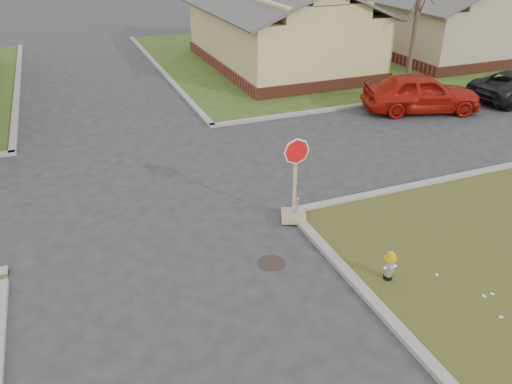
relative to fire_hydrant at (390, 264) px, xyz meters
name	(u,v)px	position (x,y,z in m)	size (l,w,h in m)	color
ground	(174,272)	(-4.33, 2.05, -0.45)	(120.00, 120.00, 0.00)	#27272A
verge_far_right	(433,44)	(17.67, 20.05, -0.42)	(37.00, 19.00, 0.05)	#2B4719
curbs	(136,181)	(-4.33, 7.05, -0.45)	(80.00, 40.00, 0.12)	gray
manhole	(272,263)	(-2.13, 1.55, -0.44)	(0.64, 0.64, 0.01)	black
side_house_yellow	(279,26)	(5.67, 18.55, 1.74)	(7.60, 11.60, 4.70)	brown
side_house_tan	(429,15)	(15.67, 18.55, 1.74)	(7.60, 11.60, 4.70)	brown
tree_mid_right	(413,43)	(9.67, 12.25, 1.70)	(0.22, 0.22, 4.20)	#3C3023
fire_hydrant	(390,264)	(0.00, 0.00, 0.00)	(0.27, 0.27, 0.72)	black
stop_sign	(294,202)	(-0.82, 3.10, 0.10)	(0.66, 0.64, 2.31)	tan
red_sedan	(421,93)	(7.99, 9.17, 0.37)	(1.93, 4.79, 1.63)	#A2150B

